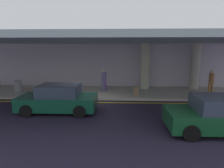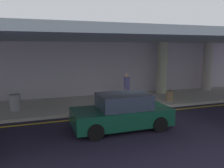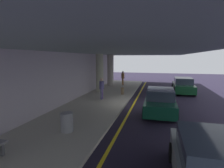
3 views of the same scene
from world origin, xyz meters
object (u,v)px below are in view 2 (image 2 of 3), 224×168
(car_dark_green, at_px, (122,112))
(trash_bin_steel, at_px, (15,102))
(support_column_left_mid, at_px, (207,66))
(traveler_with_luggage, at_px, (127,85))
(support_column_far_left, at_px, (162,68))
(suitcase_upright_primary, at_px, (170,96))

(car_dark_green, bearing_deg, trash_bin_steel, 138.18)
(support_column_left_mid, xyz_separation_m, traveler_with_luggage, (-7.27, -1.25, -0.86))
(support_column_far_left, bearing_deg, suitcase_upright_primary, -110.17)
(traveler_with_luggage, bearing_deg, trash_bin_steel, 83.58)
(support_column_far_left, relative_size, suitcase_upright_primary, 4.06)
(support_column_left_mid, height_order, traveler_with_luggage, support_column_left_mid)
(support_column_far_left, distance_m, car_dark_green, 7.94)
(support_column_far_left, relative_size, car_dark_green, 0.89)
(suitcase_upright_primary, bearing_deg, car_dark_green, -147.22)
(traveler_with_luggage, xyz_separation_m, suitcase_upright_primary, (2.36, -1.21, -0.65))
(support_column_far_left, height_order, support_column_left_mid, same)
(support_column_far_left, height_order, car_dark_green, support_column_far_left)
(support_column_left_mid, bearing_deg, traveler_with_luggage, -170.26)
(traveler_with_luggage, distance_m, suitcase_upright_primary, 2.74)
(support_column_far_left, bearing_deg, support_column_left_mid, 0.00)
(traveler_with_luggage, bearing_deg, support_column_left_mid, -90.64)
(support_column_far_left, bearing_deg, car_dark_green, -133.03)
(car_dark_green, height_order, suitcase_upright_primary, car_dark_green)
(support_column_far_left, height_order, suitcase_upright_primary, support_column_far_left)
(support_column_left_mid, relative_size, car_dark_green, 0.89)
(car_dark_green, xyz_separation_m, suitcase_upright_primary, (4.45, 3.27, -0.25))
(car_dark_green, distance_m, traveler_with_luggage, 4.96)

